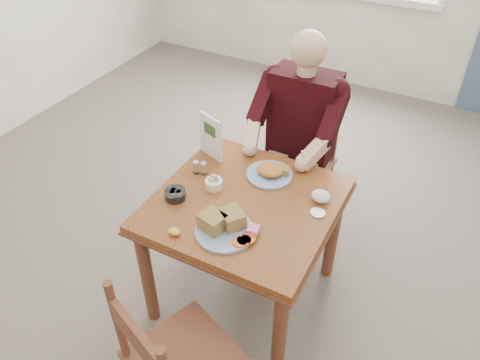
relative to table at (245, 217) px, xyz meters
The scene contains 13 objects.
floor 0.64m from the table, ahead, with size 6.00×6.00×0.00m, color #60584E.
lemon_wedge 0.43m from the table, 116.47° to the right, with size 0.06×0.04×0.03m, color yellow.
napkin 0.41m from the table, 27.59° to the left, with size 0.10×0.08×0.06m, color white.
metal_dish 0.39m from the table, 12.65° to the left, with size 0.08×0.08×0.01m, color silver.
table is the anchor object (origin of this frame).
chair_far 0.81m from the table, 90.00° to the left, with size 0.42×0.42×0.95m.
diner 0.73m from the table, 90.00° to the left, with size 0.53×0.56×1.39m.
near_plate 0.28m from the table, 86.26° to the right, with size 0.37×0.37×0.09m.
far_plate 0.29m from the table, 83.74° to the left, with size 0.31×0.31×0.07m.
caddy 0.24m from the table, behind, with size 0.12×0.12×0.07m.
shakers 0.37m from the table, 164.66° to the left, with size 0.08×0.05×0.07m.
creamer 0.38m from the table, 155.39° to the right, with size 0.14×0.14×0.05m.
menu 0.50m from the table, 143.56° to the left, with size 0.17×0.08×0.26m.
Camera 1 is at (0.82, -1.61, 2.33)m, focal length 35.00 mm.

